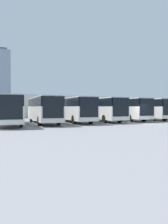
# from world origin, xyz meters

# --- Properties ---
(ground_plane) EXTENTS (600.00, 600.00, 0.00)m
(ground_plane) POSITION_xyz_m (0.00, 0.00, 0.00)
(ground_plane) COLOR gray
(bus_1) EXTENTS (4.25, 12.18, 3.37)m
(bus_1) POSITION_xyz_m (-10.93, -5.54, 1.87)
(bus_1) COLOR silver
(bus_1) RESTS_ON ground_plane
(curb_divider_1) EXTENTS (1.02, 5.31, 0.15)m
(curb_divider_1) POSITION_xyz_m (-8.75, -3.78, 0.07)
(curb_divider_1) COLOR #9E9E99
(curb_divider_1) RESTS_ON ground_plane
(bus_2) EXTENTS (4.25, 12.18, 3.37)m
(bus_2) POSITION_xyz_m (-6.56, -6.34, 1.87)
(bus_2) COLOR silver
(bus_2) RESTS_ON ground_plane
(curb_divider_2) EXTENTS (1.02, 5.31, 0.15)m
(curb_divider_2) POSITION_xyz_m (-4.37, -4.57, 0.07)
(curb_divider_2) COLOR #9E9E99
(curb_divider_2) RESTS_ON ground_plane
(bus_3) EXTENTS (4.25, 12.18, 3.37)m
(bus_3) POSITION_xyz_m (-2.18, -6.30, 1.87)
(bus_3) COLOR silver
(bus_3) RESTS_ON ground_plane
(curb_divider_3) EXTENTS (1.02, 5.31, 0.15)m
(curb_divider_3) POSITION_xyz_m (-0.00, -4.53, 0.07)
(curb_divider_3) COLOR #9E9E99
(curb_divider_3) RESTS_ON ground_plane
(bus_4) EXTENTS (4.25, 12.18, 3.37)m
(bus_4) POSITION_xyz_m (2.19, -6.27, 1.87)
(bus_4) COLOR silver
(bus_4) RESTS_ON ground_plane
(curb_divider_4) EXTENTS (1.02, 5.31, 0.15)m
(curb_divider_4) POSITION_xyz_m (4.37, -4.50, 0.07)
(curb_divider_4) COLOR #9E9E99
(curb_divider_4) RESTS_ON ground_plane
(bus_5) EXTENTS (4.25, 12.18, 3.37)m
(bus_5) POSITION_xyz_m (6.56, -6.49, 1.87)
(bus_5) COLOR silver
(bus_5) RESTS_ON ground_plane
(curb_divider_5) EXTENTS (1.02, 5.31, 0.15)m
(curb_divider_5) POSITION_xyz_m (8.75, -4.73, 0.07)
(curb_divider_5) COLOR #9E9E99
(curb_divider_5) RESTS_ON ground_plane
(bus_6) EXTENTS (4.25, 12.18, 3.37)m
(bus_6) POSITION_xyz_m (10.93, -6.38, 1.87)
(bus_6) COLOR silver
(bus_6) RESTS_ON ground_plane
(curb_divider_6) EXTENTS (1.02, 5.31, 0.15)m
(curb_divider_6) POSITION_xyz_m (13.12, -4.61, 0.07)
(curb_divider_6) COLOR #9E9E99
(curb_divider_6) RESTS_ON ground_plane
(bus_7) EXTENTS (4.25, 12.18, 3.37)m
(bus_7) POSITION_xyz_m (15.31, -5.92, 1.87)
(bus_7) COLOR silver
(bus_7) RESTS_ON ground_plane
(station_building) EXTENTS (33.41, 12.26, 4.58)m
(station_building) POSITION_xyz_m (0.00, -26.15, 2.32)
(station_building) COLOR beige
(station_building) RESTS_ON ground_plane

